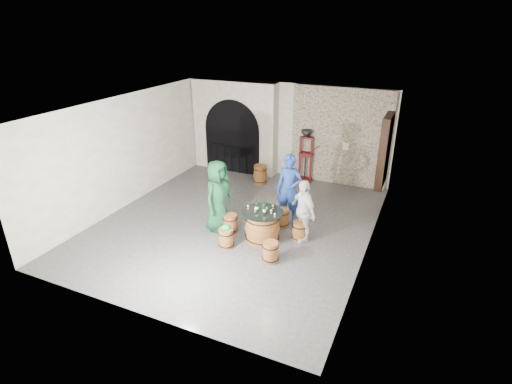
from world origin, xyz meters
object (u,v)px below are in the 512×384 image
at_px(barrel_stool_left, 230,223).
at_px(barrel_stool_near_right, 271,252).
at_px(barrel_stool_far, 282,218).
at_px(person_white, 303,211).
at_px(corking_press, 306,152).
at_px(person_green, 218,196).
at_px(person_blue, 289,189).
at_px(barrel_stool_right, 300,231).
at_px(barrel_stool_near_left, 226,238).
at_px(wine_bottle_left, 257,207).
at_px(barrel_table, 262,226).
at_px(side_barrel, 260,174).
at_px(wine_bottle_center, 264,209).
at_px(wine_bottle_right, 266,207).

xyz_separation_m(barrel_stool_left, barrel_stool_near_right, (1.48, -0.84, 0.00)).
bearing_deg(barrel_stool_far, person_white, -33.48).
bearing_deg(corking_press, person_green, -112.72).
bearing_deg(barrel_stool_near_right, barrel_stool_far, 102.09).
distance_m(barrel_stool_near_right, person_blue, 2.16).
distance_m(barrel_stool_right, barrel_stool_near_right, 1.23).
relative_size(barrel_stool_near_left, corking_press, 0.28).
relative_size(barrel_stool_right, wine_bottle_left, 1.51).
bearing_deg(barrel_stool_left, corking_press, 80.75).
xyz_separation_m(barrel_stool_far, barrel_stool_right, (0.67, -0.50, 0.00)).
relative_size(barrel_stool_near_right, wine_bottle_left, 1.51).
distance_m(barrel_stool_near_right, person_green, 2.14).
height_order(barrel_stool_near_right, person_blue, person_blue).
bearing_deg(barrel_stool_left, person_green, 175.95).
distance_m(barrel_stool_left, person_white, 1.95).
relative_size(barrel_table, barrel_stool_far, 2.13).
bearing_deg(wine_bottle_left, person_green, 173.65).
bearing_deg(person_white, barrel_stool_right, -113.80).
bearing_deg(side_barrel, wine_bottle_center, -64.97).
bearing_deg(person_blue, barrel_stool_near_right, -84.18).
bearing_deg(person_green, corking_press, -6.47).
bearing_deg(barrel_stool_near_left, barrel_table, 43.52).
bearing_deg(person_green, barrel_stool_near_right, -107.85).
relative_size(wine_bottle_center, side_barrel, 0.52).
bearing_deg(side_barrel, barrel_stool_near_left, -77.89).
bearing_deg(person_white, barrel_stool_near_right, -66.70).
bearing_deg(wine_bottle_right, barrel_stool_right, 25.25).
bearing_deg(barrel_stool_near_right, barrel_stool_near_left, 174.22).
bearing_deg(barrel_stool_near_left, wine_bottle_left, 48.16).
xyz_separation_m(barrel_stool_near_right, side_barrel, (-2.10, 4.22, 0.07)).
bearing_deg(barrel_stool_near_right, wine_bottle_right, 120.09).
xyz_separation_m(barrel_stool_left, wine_bottle_left, (0.80, -0.10, 0.69)).
xyz_separation_m(barrel_stool_far, side_barrel, (-1.74, 2.52, 0.07)).
relative_size(barrel_stool_near_right, wine_bottle_right, 1.51).
bearing_deg(barrel_stool_near_left, corking_press, 85.04).
xyz_separation_m(person_white, corking_press, (-1.15, 3.81, 0.23)).
bearing_deg(barrel_stool_right, wine_bottle_center, -145.64).
height_order(barrel_stool_near_left, person_white, person_white).
height_order(barrel_stool_left, person_green, person_green).
relative_size(barrel_table, barrel_stool_left, 2.13).
bearing_deg(person_blue, wine_bottle_center, -98.88).
relative_size(wine_bottle_center, wine_bottle_right, 1.00).
bearing_deg(wine_bottle_center, barrel_stool_near_left, -144.25).
distance_m(barrel_stool_near_left, person_white, 2.00).
relative_size(barrel_stool_left, wine_bottle_right, 1.51).
bearing_deg(barrel_stool_far, wine_bottle_right, -97.51).
height_order(barrel_stool_left, barrel_stool_near_left, same).
distance_m(barrel_stool_left, barrel_stool_right, 1.81).
relative_size(barrel_stool_right, person_white, 0.30).
xyz_separation_m(barrel_stool_near_left, side_barrel, (-0.88, 4.09, 0.07)).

